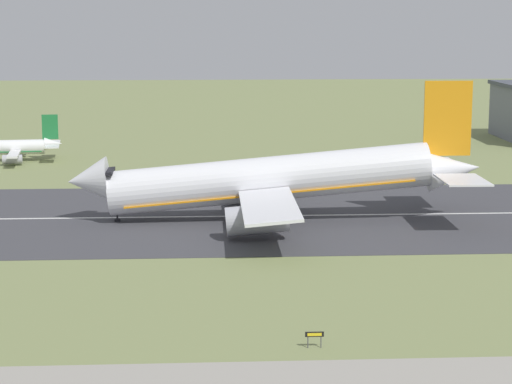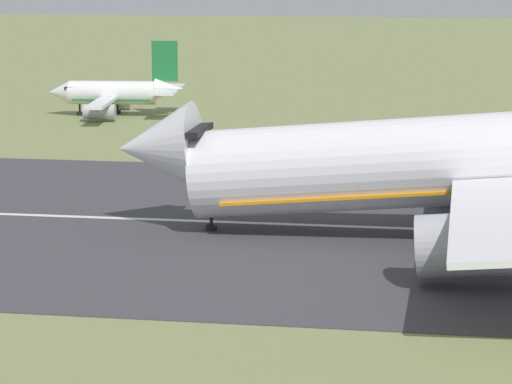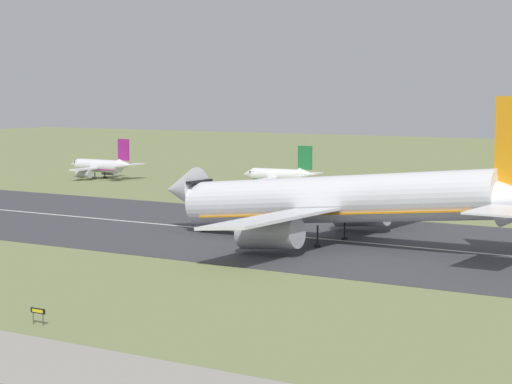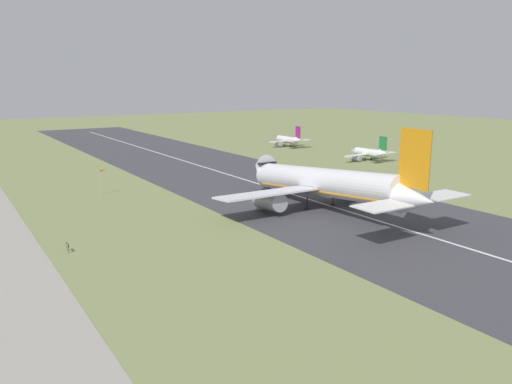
# 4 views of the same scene
# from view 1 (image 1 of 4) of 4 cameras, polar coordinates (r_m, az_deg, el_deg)

# --- Properties ---
(ground_plane) EXTENTS (708.02, 708.02, 0.00)m
(ground_plane) POSITION_cam_1_polar(r_m,az_deg,el_deg) (101.76, 0.36, -6.88)
(ground_plane) COLOR #7A8451
(runway_strip) EXTENTS (468.02, 50.37, 0.06)m
(runway_strip) POSITION_cam_1_polar(r_m,az_deg,el_deg) (148.36, -0.83, -1.40)
(runway_strip) COLOR #3D3D42
(runway_strip) RESTS_ON ground_plane
(runway_centreline) EXTENTS (421.22, 0.70, 0.01)m
(runway_centreline) POSITION_cam_1_polar(r_m,az_deg,el_deg) (148.36, -0.83, -1.38)
(runway_centreline) COLOR silver
(runway_centreline) RESTS_ON runway_strip
(airplane_landing) EXTENTS (60.43, 51.97, 20.25)m
(airplane_landing) POSITION_cam_1_polar(r_m,az_deg,el_deg) (144.55, 0.91, 0.68)
(airplane_landing) COLOR white
(airplane_landing) RESTS_ON ground_plane
(airplane_parked_centre) EXTENTS (17.28, 23.31, 9.44)m
(airplane_parked_centre) POSITION_cam_1_polar(r_m,az_deg,el_deg) (208.80, -13.39, 2.49)
(airplane_parked_centre) COLOR white
(airplane_parked_centre) RESTS_ON ground_plane
(runway_sign) EXTENTS (1.71, 0.13, 1.50)m
(runway_sign) POSITION_cam_1_polar(r_m,az_deg,el_deg) (91.17, 3.36, -8.20)
(runway_sign) COLOR #4C4C51
(runway_sign) RESTS_ON ground_plane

